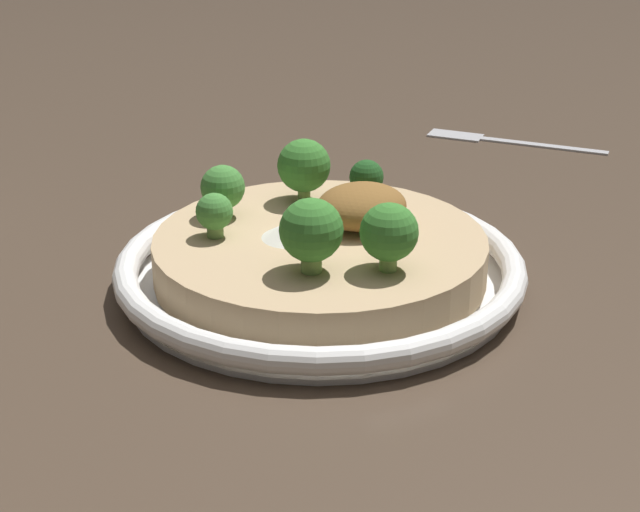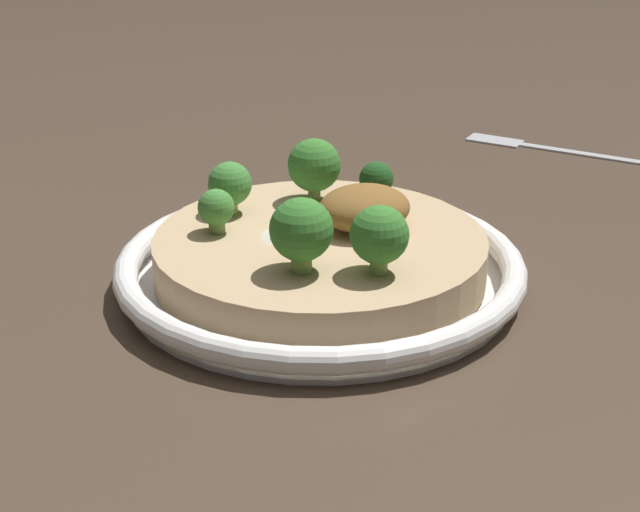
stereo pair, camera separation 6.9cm
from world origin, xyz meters
name	(u,v)px [view 2 (the right image)]	position (x,y,z in m)	size (l,w,h in m)	color
ground_plane	(320,285)	(0.00, 0.00, 0.00)	(6.00, 6.00, 0.00)	#47382B
risotto_bowl	(320,263)	(0.00, 0.00, 0.02)	(0.29, 0.29, 0.04)	white
cheese_sprinkle	(291,228)	(0.02, -0.01, 0.04)	(0.04, 0.04, 0.01)	white
crispy_onion_garnish	(367,210)	(-0.04, 0.00, 0.05)	(0.07, 0.06, 0.03)	brown
broccoli_right	(216,209)	(0.06, -0.04, 0.06)	(0.03, 0.03, 0.03)	#668E47
broccoli_left	(376,180)	(-0.07, -0.04, 0.06)	(0.03, 0.03, 0.03)	#759E4C
broccoli_front_right	(230,185)	(0.04, -0.07, 0.06)	(0.03, 0.03, 0.04)	#84A856
broccoli_front	(314,166)	(-0.03, -0.07, 0.07)	(0.04, 0.04, 0.05)	#759E4C
broccoli_back_left	(379,236)	(-0.01, 0.07, 0.06)	(0.04, 0.04, 0.05)	#759E4C
broccoli_back	(301,231)	(0.04, 0.05, 0.07)	(0.04, 0.04, 0.05)	#759E4C
fork_utensil	(536,146)	(-0.34, -0.19, 0.00)	(0.12, 0.16, 0.00)	#B7B7BC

